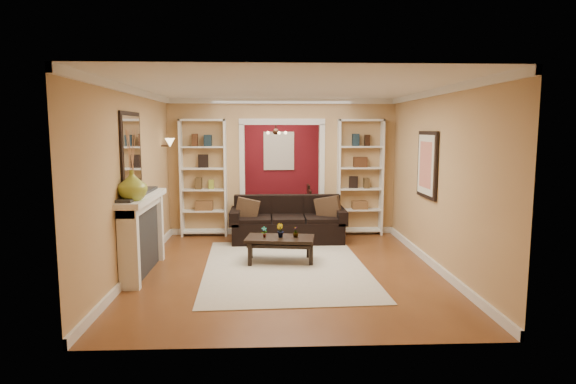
{
  "coord_description": "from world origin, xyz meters",
  "views": [
    {
      "loc": [
        -0.29,
        -8.44,
        2.1
      ],
      "look_at": [
        0.04,
        -0.8,
        1.1
      ],
      "focal_mm": 30.0,
      "sensor_mm": 36.0,
      "label": 1
    }
  ],
  "objects_px": {
    "bookshelf_left": "(204,178)",
    "fireplace": "(144,235)",
    "coffee_table": "(280,250)",
    "sofa": "(288,219)",
    "bookshelf_right": "(360,177)",
    "dining_table": "(276,209)"
  },
  "relations": [
    {
      "from": "coffee_table",
      "to": "fireplace",
      "type": "relative_size",
      "value": 0.63
    },
    {
      "from": "sofa",
      "to": "coffee_table",
      "type": "distance_m",
      "value": 1.46
    },
    {
      "from": "bookshelf_left",
      "to": "fireplace",
      "type": "height_order",
      "value": "bookshelf_left"
    },
    {
      "from": "sofa",
      "to": "dining_table",
      "type": "relative_size",
      "value": 1.45
    },
    {
      "from": "sofa",
      "to": "dining_table",
      "type": "height_order",
      "value": "sofa"
    },
    {
      "from": "bookshelf_left",
      "to": "bookshelf_right",
      "type": "distance_m",
      "value": 3.1
    },
    {
      "from": "coffee_table",
      "to": "dining_table",
      "type": "height_order",
      "value": "dining_table"
    },
    {
      "from": "sofa",
      "to": "bookshelf_left",
      "type": "bearing_deg",
      "value": 160.48
    },
    {
      "from": "sofa",
      "to": "fireplace",
      "type": "xyz_separation_m",
      "value": [
        -2.18,
        -1.95,
        0.16
      ]
    },
    {
      "from": "sofa",
      "to": "bookshelf_right",
      "type": "bearing_deg",
      "value": 21.62
    },
    {
      "from": "coffee_table",
      "to": "dining_table",
      "type": "distance_m",
      "value": 3.52
    },
    {
      "from": "fireplace",
      "to": "dining_table",
      "type": "xyz_separation_m",
      "value": [
        1.99,
        4.04,
        -0.32
      ]
    },
    {
      "from": "coffee_table",
      "to": "fireplace",
      "type": "height_order",
      "value": "fireplace"
    },
    {
      "from": "fireplace",
      "to": "sofa",
      "type": "bearing_deg",
      "value": 41.86
    },
    {
      "from": "coffee_table",
      "to": "bookshelf_left",
      "type": "bearing_deg",
      "value": 133.73
    },
    {
      "from": "bookshelf_left",
      "to": "dining_table",
      "type": "xyz_separation_m",
      "value": [
        1.45,
        1.51,
        -0.89
      ]
    },
    {
      "from": "bookshelf_left",
      "to": "dining_table",
      "type": "distance_m",
      "value": 2.27
    },
    {
      "from": "bookshelf_left",
      "to": "dining_table",
      "type": "relative_size",
      "value": 1.56
    },
    {
      "from": "bookshelf_left",
      "to": "fireplace",
      "type": "distance_m",
      "value": 2.65
    },
    {
      "from": "coffee_table",
      "to": "bookshelf_right",
      "type": "bearing_deg",
      "value": 58.61
    },
    {
      "from": "bookshelf_right",
      "to": "dining_table",
      "type": "height_order",
      "value": "bookshelf_right"
    },
    {
      "from": "fireplace",
      "to": "dining_table",
      "type": "distance_m",
      "value": 4.51
    }
  ]
}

